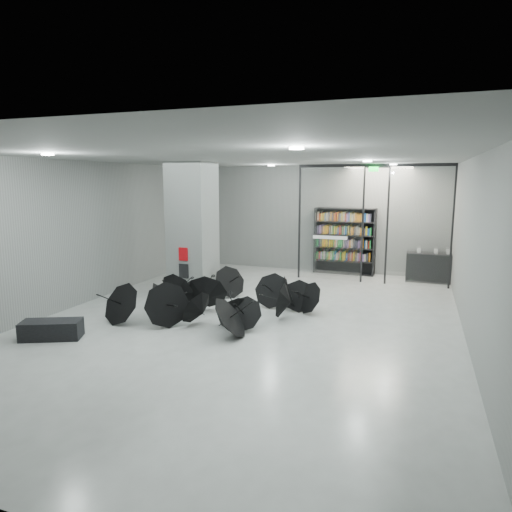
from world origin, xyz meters
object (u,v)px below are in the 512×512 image
(umbrella_cluster, at_px, (218,305))
(shop_counter, at_px, (431,267))
(bookshelf, at_px, (345,241))
(column, at_px, (193,230))
(bench, at_px, (51,330))

(umbrella_cluster, bearing_deg, shop_counter, 49.96)
(bookshelf, bearing_deg, column, -126.55)
(bench, bearing_deg, shop_counter, 23.43)
(bench, xyz_separation_m, bookshelf, (4.95, 9.36, 1.02))
(column, relative_size, shop_counter, 2.41)
(umbrella_cluster, bearing_deg, column, 131.40)
(column, xyz_separation_m, shop_counter, (6.88, 4.38, -1.50))
(umbrella_cluster, bearing_deg, bookshelf, 71.77)
(bookshelf, relative_size, umbrella_cluster, 0.45)
(bookshelf, bearing_deg, bench, -115.66)
(bench, height_order, bookshelf, bookshelf)
(bench, relative_size, umbrella_cluster, 0.23)
(bookshelf, bearing_deg, umbrella_cluster, -106.01)
(shop_counter, height_order, umbrella_cluster, umbrella_cluster)
(bench, distance_m, shop_counter, 12.04)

